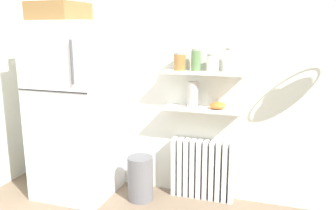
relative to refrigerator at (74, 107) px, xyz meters
The scene contains 12 objects.
back_wall 1.40m from the refrigerator, 17.39° to the left, with size 7.04×0.10×2.60m, color silver.
refrigerator is the anchor object (origin of this frame).
radiator 1.49m from the refrigerator, 11.83° to the left, with size 0.65×0.12×0.63m.
wall_shelf_lower 1.34m from the refrigerator, 10.57° to the left, with size 0.80×0.22×0.03m, color white.
wall_shelf_upper 1.39m from the refrigerator, 10.57° to the left, with size 0.80×0.22×0.03m, color white.
storage_jar_0 1.20m from the refrigerator, 12.93° to the left, with size 0.12×0.12×0.18m.
storage_jar_1 1.35m from the refrigerator, 11.26° to the left, with size 0.09×0.09×0.22m.
storage_jar_2 1.50m from the refrigerator, ahead, with size 0.11×0.11×0.17m.
storage_jar_3 1.66m from the refrigerator, ahead, with size 0.10×0.10×0.23m.
vase 1.24m from the refrigerator, 11.50° to the left, with size 0.11×0.11×0.26m, color #B2ADA8.
shelf_bowl 1.48m from the refrigerator, ahead, with size 0.16×0.16×0.07m, color orange.
trash_bin 1.02m from the refrigerator, ahead, with size 0.26×0.26×0.47m, color slate.
Camera 1 is at (0.75, -1.39, 1.74)m, focal length 37.00 mm.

